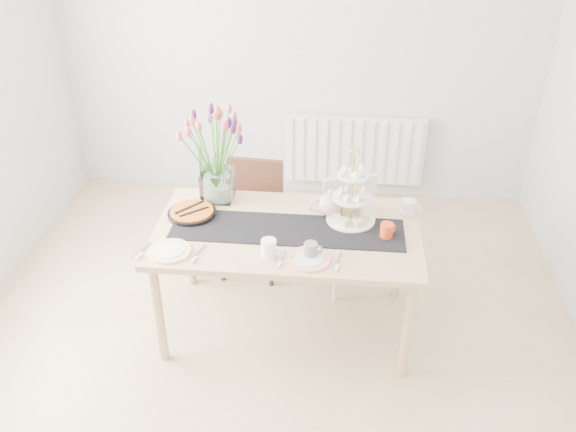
# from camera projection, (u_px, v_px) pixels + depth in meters

# --- Properties ---
(room_shell) EXTENTS (4.50, 4.50, 4.50)m
(room_shell) POSITION_uv_depth(u_px,v_px,m) (261.00, 181.00, 3.04)
(room_shell) COLOR tan
(room_shell) RESTS_ON ground
(radiator) EXTENTS (1.20, 0.08, 0.60)m
(radiator) POSITION_uv_depth(u_px,v_px,m) (354.00, 150.00, 5.30)
(radiator) COLOR white
(radiator) RESTS_ON room_shell
(dining_table) EXTENTS (1.60, 0.90, 0.75)m
(dining_table) POSITION_uv_depth(u_px,v_px,m) (287.00, 240.00, 3.71)
(dining_table) COLOR tan
(dining_table) RESTS_ON ground
(chair_brown) EXTENTS (0.43, 0.43, 0.82)m
(chair_brown) POSITION_uv_depth(u_px,v_px,m) (253.00, 209.00, 4.41)
(chair_brown) COLOR #361C13
(chair_brown) RESTS_ON ground
(chair_white) EXTENTS (0.49, 0.49, 0.77)m
(chair_white) POSITION_uv_depth(u_px,v_px,m) (352.00, 225.00, 4.28)
(chair_white) COLOR silver
(chair_white) RESTS_ON ground
(table_runner) EXTENTS (1.40, 0.35, 0.01)m
(table_runner) POSITION_uv_depth(u_px,v_px,m) (287.00, 229.00, 3.66)
(table_runner) COLOR black
(table_runner) RESTS_ON dining_table
(tulip_vase) EXTENTS (0.72, 0.72, 0.62)m
(tulip_vase) POSITION_uv_depth(u_px,v_px,m) (215.00, 142.00, 3.78)
(tulip_vase) COLOR silver
(tulip_vase) RESTS_ON dining_table
(cake_stand) EXTENTS (0.30, 0.30, 0.44)m
(cake_stand) POSITION_uv_depth(u_px,v_px,m) (352.00, 204.00, 3.68)
(cake_stand) COLOR gold
(cake_stand) RESTS_ON dining_table
(teapot) EXTENTS (0.30, 0.27, 0.17)m
(teapot) POSITION_uv_depth(u_px,v_px,m) (330.00, 204.00, 3.77)
(teapot) COLOR white
(teapot) RESTS_ON dining_table
(cream_jug) EXTENTS (0.12, 0.12, 0.09)m
(cream_jug) POSITION_uv_depth(u_px,v_px,m) (408.00, 207.00, 3.80)
(cream_jug) COLOR silver
(cream_jug) RESTS_ON dining_table
(tart_tin) EXTENTS (0.30, 0.30, 0.04)m
(tart_tin) POSITION_uv_depth(u_px,v_px,m) (192.00, 213.00, 3.80)
(tart_tin) COLOR black
(tart_tin) RESTS_ON dining_table
(mug_grey) EXTENTS (0.10, 0.10, 0.09)m
(mug_grey) POSITION_uv_depth(u_px,v_px,m) (311.00, 250.00, 3.41)
(mug_grey) COLOR slate
(mug_grey) RESTS_ON dining_table
(mug_white) EXTENTS (0.12, 0.12, 0.10)m
(mug_white) POSITION_uv_depth(u_px,v_px,m) (269.00, 248.00, 3.41)
(mug_white) COLOR white
(mug_white) RESTS_ON dining_table
(mug_orange) EXTENTS (0.11, 0.11, 0.09)m
(mug_orange) POSITION_uv_depth(u_px,v_px,m) (387.00, 231.00, 3.57)
(mug_orange) COLOR red
(mug_orange) RESTS_ON dining_table
(plate_left) EXTENTS (0.31, 0.31, 0.01)m
(plate_left) POSITION_uv_depth(u_px,v_px,m) (169.00, 251.00, 3.47)
(plate_left) COLOR white
(plate_left) RESTS_ON dining_table
(plate_right) EXTENTS (0.29, 0.29, 0.01)m
(plate_right) POSITION_uv_depth(u_px,v_px,m) (309.00, 259.00, 3.40)
(plate_right) COLOR silver
(plate_right) RESTS_ON dining_table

